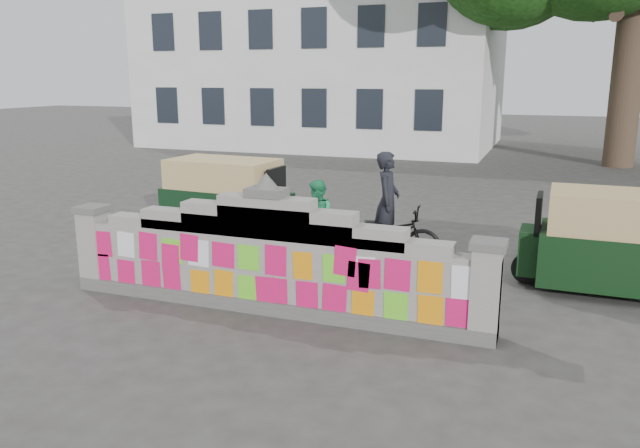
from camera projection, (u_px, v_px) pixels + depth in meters
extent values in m
plane|color=#383533|center=(269.00, 311.00, 9.01)|extent=(100.00, 100.00, 0.00)
cube|color=#4C4C49|center=(269.00, 304.00, 8.99)|extent=(6.40, 0.42, 0.20)
cube|color=gray|center=(268.00, 271.00, 8.88)|extent=(6.40, 0.32, 1.00)
cube|color=gray|center=(267.00, 232.00, 8.74)|extent=(5.20, 0.32, 0.14)
cube|color=gray|center=(267.00, 227.00, 8.73)|extent=(4.00, 0.32, 0.28)
cube|color=gray|center=(267.00, 222.00, 8.71)|extent=(2.60, 0.32, 0.44)
cube|color=gray|center=(267.00, 217.00, 8.69)|extent=(1.40, 0.32, 0.58)
cube|color=#4C4C49|center=(266.00, 192.00, 8.61)|extent=(0.55, 0.36, 0.12)
cone|color=#4C4C49|center=(266.00, 181.00, 8.57)|extent=(0.36, 0.36, 0.22)
cube|color=gray|center=(96.00, 249.00, 9.90)|extent=(0.36, 0.40, 1.24)
cube|color=#4C4C49|center=(92.00, 209.00, 9.75)|extent=(0.44, 0.44, 0.10)
cube|color=gray|center=(486.00, 295.00, 7.84)|extent=(0.36, 0.40, 1.24)
cube|color=#4C4C49|center=(489.00, 244.00, 7.69)|extent=(0.44, 0.44, 0.10)
cube|color=silver|center=(328.00, 61.00, 30.52)|extent=(16.00, 10.00, 8.00)
cylinder|color=#38281E|center=(626.00, 84.00, 22.69)|extent=(1.10, 1.10, 6.00)
imported|color=black|center=(387.00, 234.00, 11.25)|extent=(2.02, 0.81, 1.04)
imported|color=black|center=(387.00, 215.00, 11.16)|extent=(0.46, 0.67, 1.77)
imported|color=#2B9F63|center=(317.00, 219.00, 11.54)|extent=(0.83, 0.89, 1.45)
cube|color=black|center=(224.00, 206.00, 13.45)|extent=(2.53, 1.48, 0.82)
cube|color=tan|center=(223.00, 174.00, 13.28)|extent=(2.33, 1.42, 0.61)
cube|color=black|center=(277.00, 212.00, 12.94)|extent=(0.56, 0.75, 0.72)
cube|color=black|center=(276.00, 182.00, 12.80)|extent=(0.13, 0.72, 0.61)
cylinder|color=black|center=(281.00, 226.00, 12.97)|extent=(0.52, 0.15, 0.51)
cylinder|color=black|center=(174.00, 222.00, 13.38)|extent=(0.52, 0.15, 0.51)
cylinder|color=black|center=(204.00, 212.00, 14.38)|extent=(0.52, 0.15, 0.51)
cube|color=black|center=(623.00, 259.00, 9.60)|extent=(2.47, 1.36, 0.82)
cube|color=tan|center=(628.00, 213.00, 9.44)|extent=(2.27, 1.31, 0.61)
cube|color=black|center=(535.00, 250.00, 10.05)|extent=(0.52, 0.72, 0.72)
cube|color=black|center=(539.00, 213.00, 9.91)|extent=(0.09, 0.72, 0.61)
cylinder|color=black|center=(527.00, 268.00, 10.16)|extent=(0.51, 0.13, 0.51)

